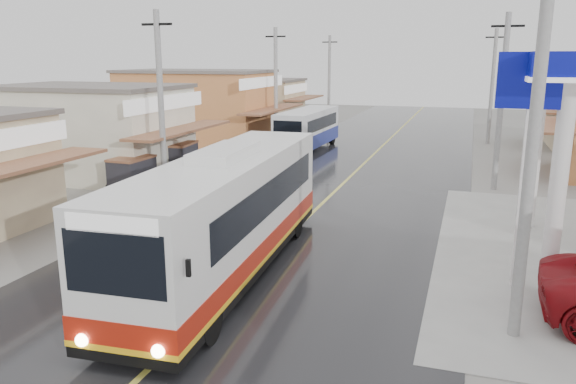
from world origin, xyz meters
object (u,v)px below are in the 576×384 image
at_px(coach_bus, 228,213).
at_px(cyclist, 161,216).
at_px(second_bus, 307,129).
at_px(tricycle_near, 178,157).
at_px(tyre_stack, 144,217).
at_px(tricycle_far, 132,173).

relative_size(coach_bus, cyclist, 6.16).
xyz_separation_m(second_bus, cyclist, (0.17, -19.22, -0.80)).
bearing_deg(tricycle_near, second_bus, 64.08).
bearing_deg(tyre_stack, tricycle_far, 127.87).
height_order(tricycle_far, tyre_stack, tricycle_far).
height_order(cyclist, tricycle_far, cyclist).
distance_m(tricycle_near, tyre_stack, 8.36).
distance_m(second_bus, tricycle_near, 11.18).
xyz_separation_m(cyclist, tricycle_far, (-4.23, 4.71, 0.35)).
bearing_deg(tricycle_near, tricycle_far, -96.98).
relative_size(tricycle_near, tricycle_far, 1.02).
xyz_separation_m(second_bus, tyre_stack, (-1.13, -18.29, -1.22)).
bearing_deg(cyclist, tricycle_far, 140.18).
relative_size(second_bus, tricycle_far, 3.51).
relative_size(cyclist, tyre_stack, 2.33).
height_order(coach_bus, second_bus, coach_bus).
distance_m(second_bus, cyclist, 19.24).
xyz_separation_m(coach_bus, tricycle_near, (-7.91, 11.44, -0.74)).
height_order(cyclist, tricycle_near, cyclist).
relative_size(second_bus, tricycle_near, 3.45).
height_order(coach_bus, tyre_stack, coach_bus).
bearing_deg(coach_bus, tyre_stack, 141.62).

